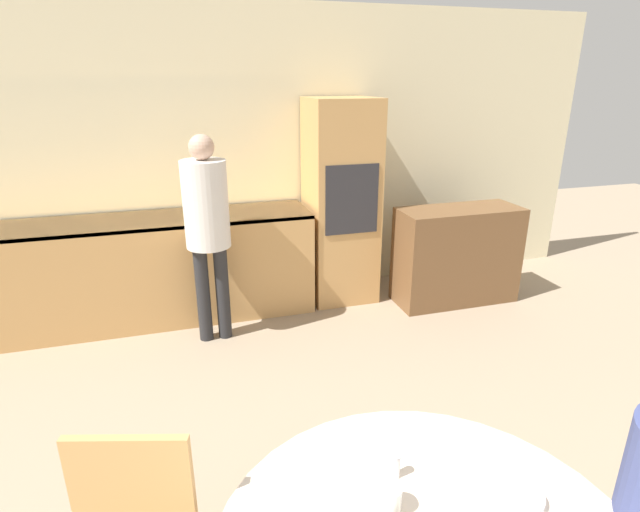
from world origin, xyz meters
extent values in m
cube|color=beige|center=(0.00, 4.97, 1.30)|extent=(6.73, 0.05, 2.60)
cube|color=tan|center=(-1.08, 4.63, 0.45)|extent=(2.87, 0.60, 0.90)
cube|color=black|center=(-1.08, 4.63, 0.88)|extent=(2.87, 0.60, 0.03)
cube|color=tan|center=(0.69, 4.64, 0.91)|extent=(0.59, 0.58, 1.83)
cube|color=#28282D|center=(0.69, 4.34, 1.01)|extent=(0.47, 0.01, 0.60)
cube|color=brown|center=(1.68, 4.22, 0.44)|extent=(1.12, 0.45, 0.89)
cube|color=tan|center=(-0.98, 1.75, 0.73)|extent=(0.37, 0.13, 0.55)
cylinder|color=#262628|center=(-0.62, 4.12, 0.39)|extent=(0.11, 0.11, 0.78)
cylinder|color=#262628|center=(-0.47, 4.12, 0.39)|extent=(0.11, 0.11, 0.78)
cylinder|color=silver|center=(-0.54, 4.12, 1.11)|extent=(0.33, 0.33, 0.65)
sphere|color=tan|center=(-0.54, 4.12, 1.52)|extent=(0.18, 0.18, 0.18)
cylinder|color=white|center=(-0.24, 1.50, 0.80)|extent=(0.08, 0.08, 0.09)
cylinder|color=silver|center=(0.17, 1.41, 0.77)|extent=(0.15, 0.15, 0.04)
cylinder|color=white|center=(-0.15, 1.62, 0.79)|extent=(0.03, 0.03, 0.07)
cylinder|color=silver|center=(-0.15, 1.62, 0.83)|extent=(0.03, 0.03, 0.01)
camera|label=1|loc=(-0.77, 0.44, 2.00)|focal=28.00mm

